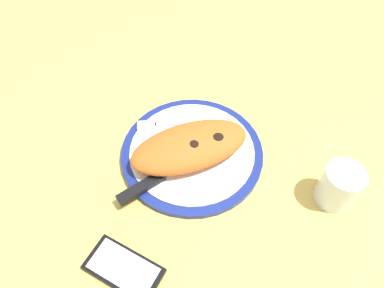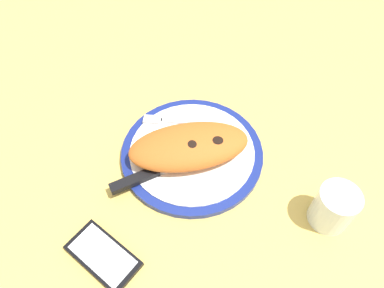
# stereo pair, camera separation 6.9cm
# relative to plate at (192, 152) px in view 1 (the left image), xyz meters

# --- Properties ---
(ground_plane) EXTENTS (1.50, 1.50, 0.03)m
(ground_plane) POSITION_rel_plate_xyz_m (0.00, 0.00, -0.02)
(ground_plane) COLOR #DBB756
(plate) EXTENTS (0.29, 0.29, 0.02)m
(plate) POSITION_rel_plate_xyz_m (0.00, 0.00, 0.00)
(plate) COLOR navy
(plate) RESTS_ON ground_plane
(calzone) EXTENTS (0.25, 0.16, 0.05)m
(calzone) POSITION_rel_plate_xyz_m (0.01, 0.01, 0.03)
(calzone) COLOR #C16023
(calzone) RESTS_ON plate
(fork) EXTENTS (0.18, 0.03, 0.00)m
(fork) POSITION_rel_plate_xyz_m (0.03, -0.07, 0.01)
(fork) COLOR silver
(fork) RESTS_ON plate
(knife) EXTENTS (0.22, 0.13, 0.01)m
(knife) POSITION_rel_plate_xyz_m (0.07, 0.06, 0.01)
(knife) COLOR silver
(knife) RESTS_ON plate
(smartphone) EXTENTS (0.14, 0.13, 0.01)m
(smartphone) POSITION_rel_plate_xyz_m (0.14, 0.21, -0.00)
(smartphone) COLOR black
(smartphone) RESTS_ON ground_plane
(water_glass) EXTENTS (0.07, 0.07, 0.08)m
(water_glass) POSITION_rel_plate_xyz_m (-0.25, 0.13, 0.03)
(water_glass) COLOR silver
(water_glass) RESTS_ON ground_plane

